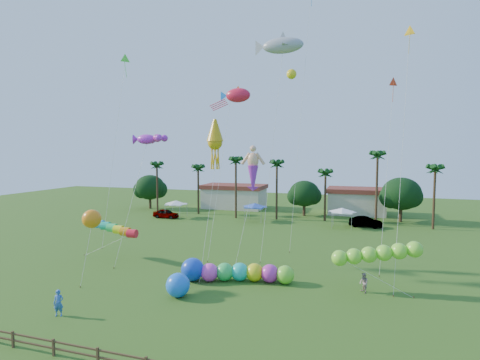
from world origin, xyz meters
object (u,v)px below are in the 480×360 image
(caterpillar_inflatable, at_px, (233,272))
(spectator_b, at_px, (364,283))
(car_b, at_px, (366,222))
(car_a, at_px, (166,214))
(blue_ball, at_px, (178,285))
(spectator_a, at_px, (58,303))

(caterpillar_inflatable, bearing_deg, spectator_b, -9.31)
(car_b, relative_size, spectator_b, 3.00)
(car_a, height_order, caterpillar_inflatable, caterpillar_inflatable)
(car_b, height_order, blue_ball, blue_ball)
(car_b, height_order, caterpillar_inflatable, caterpillar_inflatable)
(car_b, xyz_separation_m, caterpillar_inflatable, (-11.66, -28.84, 0.06))
(caterpillar_inflatable, bearing_deg, car_b, 54.83)
(spectator_a, height_order, blue_ball, blue_ball)
(car_b, bearing_deg, spectator_a, 154.89)
(spectator_a, distance_m, spectator_b, 23.38)
(car_a, xyz_separation_m, blue_ball, (18.33, -31.29, 0.19))
(spectator_b, bearing_deg, blue_ball, -98.73)
(spectator_b, bearing_deg, car_b, 149.12)
(car_b, relative_size, blue_ball, 2.55)
(spectator_a, bearing_deg, car_a, 85.10)
(car_a, bearing_deg, caterpillar_inflatable, -139.44)
(spectator_b, xyz_separation_m, caterpillar_inflatable, (-11.10, -0.75, 0.05))
(spectator_b, xyz_separation_m, blue_ball, (-14.14, -5.43, 0.14))
(blue_ball, bearing_deg, spectator_b, 21.01)
(caterpillar_inflatable, bearing_deg, blue_ball, -136.15)
(spectator_a, bearing_deg, car_b, 38.95)
(car_a, xyz_separation_m, spectator_a, (11.92, -37.00, 0.17))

